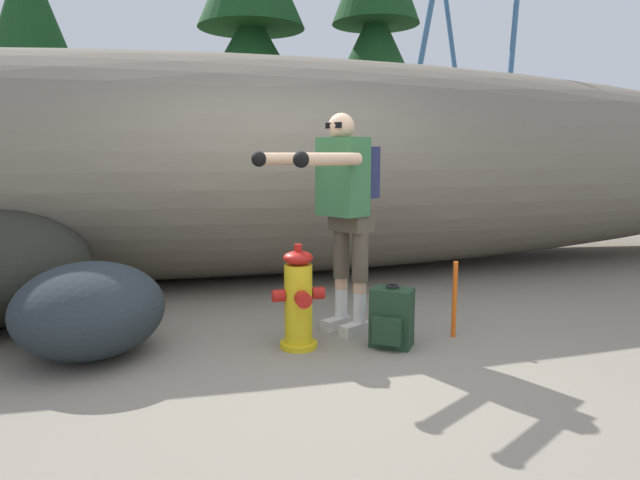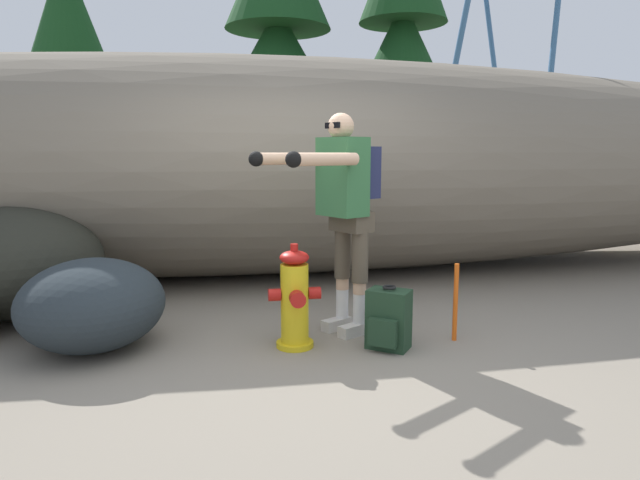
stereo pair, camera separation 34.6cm
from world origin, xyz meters
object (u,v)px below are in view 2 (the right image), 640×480
(boulder_large, at_px, (13,262))
(utility_worker, at_px, (343,197))
(survey_stake, at_px, (455,302))
(boulder_mid, at_px, (92,304))
(spare_backpack, at_px, (388,320))
(fire_hydrant, at_px, (295,300))

(boulder_large, bearing_deg, utility_worker, -20.26)
(survey_stake, bearing_deg, boulder_mid, 173.07)
(spare_backpack, distance_m, boulder_mid, 2.17)
(utility_worker, height_order, spare_backpack, utility_worker)
(utility_worker, bearing_deg, fire_hydrant, 0.49)
(fire_hydrant, xyz_separation_m, utility_worker, (0.42, 0.24, 0.73))
(utility_worker, distance_m, survey_stake, 1.18)
(utility_worker, relative_size, survey_stake, 2.87)
(fire_hydrant, distance_m, spare_backpack, 0.70)
(utility_worker, xyz_separation_m, survey_stake, (0.81, -0.33, -0.79))
(fire_hydrant, bearing_deg, utility_worker, 29.91)
(fire_hydrant, bearing_deg, spare_backpack, -13.28)
(boulder_large, distance_m, boulder_mid, 1.33)
(fire_hydrant, bearing_deg, survey_stake, -3.99)
(utility_worker, distance_m, spare_backpack, 0.99)
(boulder_large, relative_size, survey_stake, 2.64)
(fire_hydrant, xyz_separation_m, boulder_large, (-2.31, 1.25, 0.13))
(boulder_large, bearing_deg, survey_stake, -20.68)
(boulder_large, distance_m, survey_stake, 3.78)
(boulder_mid, bearing_deg, spare_backpack, -10.62)
(utility_worker, bearing_deg, spare_backpack, 92.64)
(spare_backpack, relative_size, survey_stake, 0.78)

